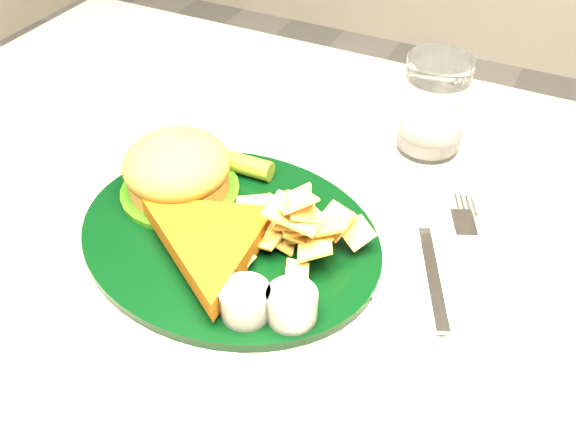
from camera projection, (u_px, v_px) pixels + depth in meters
name	position (u px, v px, depth m)	size (l,w,h in m)	color
dinner_plate	(228.00, 213.00, 0.62)	(0.32, 0.26, 0.07)	black
water_glass	(434.00, 105.00, 0.73)	(0.07, 0.07, 0.12)	white
fork_napkin	(436.00, 270.00, 0.61)	(0.13, 0.18, 0.01)	white
ramekin	(109.00, 96.00, 0.84)	(0.04, 0.04, 0.03)	silver
wrapped_straw	(347.00, 172.00, 0.73)	(0.19, 0.07, 0.01)	silver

